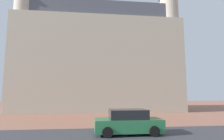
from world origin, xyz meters
TOP-DOWN VIEW (x-y plane):
  - ground_plane at (0.00, 10.00)m, footprint 120.00×120.00m
  - landmark_building at (-0.18, 28.00)m, footprint 25.15×12.22m
  - car_green at (1.28, 8.87)m, footprint 4.30×2.04m

SIDE VIEW (x-z plane):
  - ground_plane at x=0.00m, z-range 0.00..0.00m
  - car_green at x=1.28m, z-range -0.04..1.52m
  - landmark_building at x=-0.18m, z-range -5.41..23.53m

